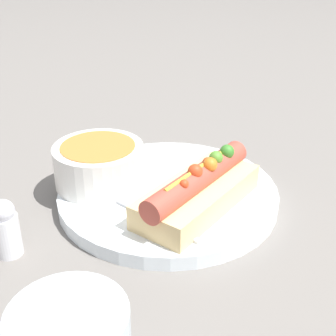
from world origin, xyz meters
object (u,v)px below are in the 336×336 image
object	(u,v)px
soup_bowl	(99,163)
salt_shaker	(6,228)
hot_dog	(198,190)
spoon	(117,199)

from	to	relation	value
soup_bowl	salt_shaker	xyz separation A→B (m)	(-0.14, -0.03, -0.01)
soup_bowl	salt_shaker	bearing A→B (deg)	-170.01
hot_dog	soup_bowl	bearing A→B (deg)	101.65
hot_dog	salt_shaker	distance (m)	0.21
spoon	salt_shaker	world-z (taller)	salt_shaker
soup_bowl	spoon	xyz separation A→B (m)	(-0.02, -0.05, -0.02)
soup_bowl	salt_shaker	size ratio (longest dim) A/B	1.71
soup_bowl	salt_shaker	world-z (taller)	soup_bowl
hot_dog	salt_shaker	world-z (taller)	hot_dog
spoon	salt_shaker	distance (m)	0.13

